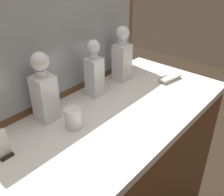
% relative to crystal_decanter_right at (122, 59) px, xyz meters
% --- Properties ---
extents(dresser, '(1.29, 0.61, 0.93)m').
position_rel_crystal_decanter_right_xyz_m(dresser, '(-0.31, -0.19, -0.59)').
color(dresser, brown).
rests_on(dresser, ground_plane).
extents(dresser_mirror, '(1.03, 0.03, 0.57)m').
position_rel_crystal_decanter_right_xyz_m(dresser_mirror, '(-0.31, 0.10, 0.16)').
color(dresser_mirror, brown).
rests_on(dresser_mirror, dresser).
extents(crystal_decanter_right, '(0.08, 0.08, 0.30)m').
position_rel_crystal_decanter_right_xyz_m(crystal_decanter_right, '(0.00, 0.00, 0.00)').
color(crystal_decanter_right, white).
rests_on(crystal_decanter_right, dresser).
extents(crystal_decanter_rear, '(0.07, 0.07, 0.29)m').
position_rel_crystal_decanter_right_xyz_m(crystal_decanter_rear, '(-0.23, -0.01, -0.01)').
color(crystal_decanter_rear, white).
rests_on(crystal_decanter_rear, dresser).
extents(crystal_decanter_far_left, '(0.09, 0.09, 0.31)m').
position_rel_crystal_decanter_right_xyz_m(crystal_decanter_far_left, '(-0.52, 0.00, 0.00)').
color(crystal_decanter_far_left, white).
rests_on(crystal_decanter_far_left, dresser).
extents(crystal_tumbler_rear, '(0.07, 0.07, 0.09)m').
position_rel_crystal_decanter_right_xyz_m(crystal_tumbler_rear, '(-0.49, -0.13, -0.08)').
color(crystal_tumbler_rear, white).
rests_on(crystal_tumbler_rear, dresser).
extents(silver_brush_rear, '(0.16, 0.08, 0.02)m').
position_rel_crystal_decanter_right_xyz_m(silver_brush_rear, '(0.16, -0.22, -0.11)').
color(silver_brush_rear, '#B7A88C').
rests_on(silver_brush_rear, dresser).
extents(napkin_holder, '(0.05, 0.05, 0.11)m').
position_rel_crystal_decanter_right_xyz_m(napkin_holder, '(-0.77, -0.07, -0.08)').
color(napkin_holder, black).
rests_on(napkin_holder, dresser).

